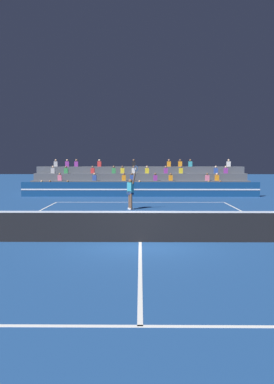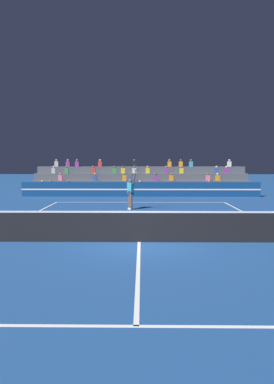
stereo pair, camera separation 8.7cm
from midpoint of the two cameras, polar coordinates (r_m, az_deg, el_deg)
ground_plane at (r=12.76m, az=0.27°, el=-7.64°), size 120.00×120.00×0.00m
court_lines at (r=12.76m, az=0.27°, el=-7.62°), size 11.10×23.90×0.01m
tennis_net at (r=12.66m, az=0.27°, el=-5.24°), size 12.00×0.10×1.10m
sponsor_banner_wall at (r=28.24m, az=0.40°, el=0.40°), size 18.00×0.26×1.10m
bleacher_stand at (r=31.38m, az=0.40°, el=1.38°), size 17.68×3.80×2.83m
tennis_player at (r=20.86m, az=-1.11°, el=0.01°), size 0.65×0.75×2.50m
tennis_ball at (r=19.34m, az=-0.16°, el=-3.23°), size 0.07×0.07×0.07m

